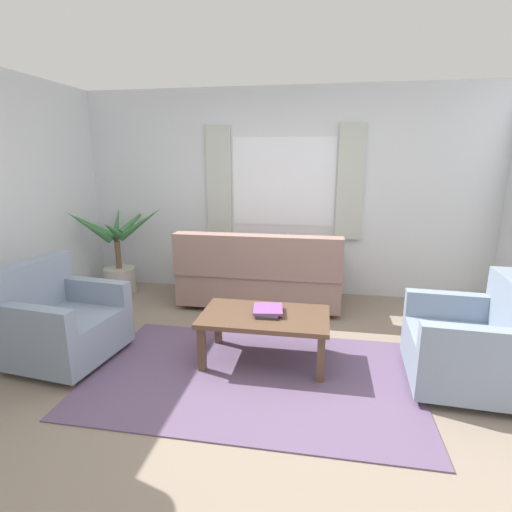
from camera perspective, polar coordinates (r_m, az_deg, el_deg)
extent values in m
plane|color=gray|center=(3.39, -0.55, -17.07)|extent=(6.24, 6.24, 0.00)
cube|color=silver|center=(5.16, 4.01, 9.03)|extent=(5.32, 0.12, 2.60)
cube|color=white|center=(5.08, 3.97, 10.66)|extent=(1.30, 0.01, 1.10)
cube|color=#B2BCB2|center=(5.21, -5.35, 10.71)|extent=(0.32, 0.06, 1.40)
cube|color=#B2BCB2|center=(5.04, 13.52, 10.28)|extent=(0.32, 0.06, 1.40)
cube|color=#604C6B|center=(3.38, -0.55, -16.99)|extent=(2.65, 1.63, 0.01)
cube|color=gray|center=(4.82, 0.72, -4.07)|extent=(1.90, 0.80, 0.38)
cube|color=gray|center=(4.39, 0.07, -0.03)|extent=(1.90, 0.20, 0.48)
cube|color=gray|center=(4.68, 11.31, -0.95)|extent=(0.16, 0.80, 0.24)
cube|color=gray|center=(4.94, -9.28, -0.06)|extent=(0.16, 0.80, 0.24)
cylinder|color=brown|center=(5.12, 10.74, -5.82)|extent=(0.06, 0.06, 0.06)
cylinder|color=brown|center=(5.36, -7.82, -4.80)|extent=(0.06, 0.06, 0.06)
cylinder|color=brown|center=(4.56, 10.81, -8.36)|extent=(0.06, 0.06, 0.06)
cylinder|color=brown|center=(4.82, -9.97, -7.05)|extent=(0.06, 0.06, 0.06)
cube|color=gray|center=(3.90, -25.75, -10.23)|extent=(0.89, 0.93, 0.36)
cube|color=gray|center=(3.98, -29.92, -3.91)|extent=(0.27, 0.86, 0.46)
cube|color=gray|center=(3.56, -30.11, -8.00)|extent=(0.81, 0.21, 0.22)
cube|color=gray|center=(4.05, -22.82, -4.63)|extent=(0.81, 0.21, 0.22)
cylinder|color=brown|center=(3.57, -25.13, -16.23)|extent=(0.05, 0.05, 0.06)
cylinder|color=brown|center=(4.03, -18.69, -12.00)|extent=(0.05, 0.05, 0.06)
cylinder|color=brown|center=(3.99, -32.27, -13.82)|extent=(0.05, 0.05, 0.06)
cylinder|color=brown|center=(4.41, -25.65, -10.37)|extent=(0.05, 0.05, 0.06)
cube|color=gray|center=(3.56, 27.72, -12.82)|extent=(0.85, 0.88, 0.36)
cube|color=gray|center=(3.77, 26.91, -6.44)|extent=(0.81, 0.17, 0.22)
cube|color=gray|center=(3.12, 29.93, -10.95)|extent=(0.81, 0.17, 0.22)
cylinder|color=brown|center=(3.88, 21.43, -13.33)|extent=(0.05, 0.05, 0.06)
cylinder|color=brown|center=(3.29, 23.09, -18.70)|extent=(0.05, 0.05, 0.06)
cylinder|color=brown|center=(4.03, 30.70, -13.34)|extent=(0.05, 0.05, 0.06)
cube|color=brown|center=(3.43, 1.28, -8.77)|extent=(1.10, 0.64, 0.04)
cube|color=brown|center=(3.40, -7.85, -13.24)|extent=(0.06, 0.06, 0.40)
cube|color=brown|center=(3.26, 9.37, -14.56)|extent=(0.06, 0.06, 0.40)
cube|color=brown|center=(3.85, -5.49, -9.78)|extent=(0.06, 0.06, 0.40)
cube|color=brown|center=(3.73, 9.48, -10.74)|extent=(0.06, 0.06, 0.40)
cube|color=#2D2D33|center=(3.43, 1.74, -8.19)|extent=(0.20, 0.27, 0.03)
cube|color=#7F478C|center=(3.43, 1.74, -7.69)|extent=(0.28, 0.30, 0.02)
cylinder|color=#B7B2A8|center=(5.55, -19.07, -3.32)|extent=(0.40, 0.40, 0.33)
cylinder|color=brown|center=(5.46, -19.36, 0.17)|extent=(0.07, 0.07, 0.37)
cone|color=#38753D|center=(5.20, -16.46, 4.54)|extent=(0.63, 0.12, 0.47)
cone|color=#38753D|center=(5.60, -17.15, 5.07)|extent=(0.24, 0.65, 0.39)
cone|color=#38753D|center=(5.65, -19.51, 4.51)|extent=(0.26, 0.48, 0.44)
cone|color=#38753D|center=(5.48, -22.50, 4.03)|extent=(0.55, 0.21, 0.38)
cone|color=#38753D|center=(5.27, -23.03, 3.96)|extent=(0.40, 0.50, 0.52)
cone|color=#38753D|center=(5.11, -20.14, 3.55)|extent=(0.23, 0.54, 0.36)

